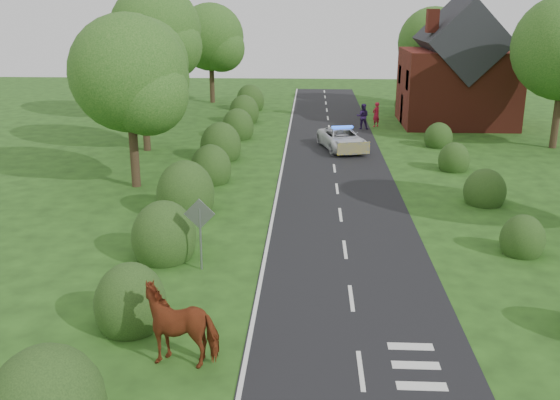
# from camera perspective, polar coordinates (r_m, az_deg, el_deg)

# --- Properties ---
(ground) EXTENTS (120.00, 120.00, 0.00)m
(ground) POSITION_cam_1_polar(r_m,az_deg,el_deg) (19.60, 6.53, -8.95)
(ground) COLOR #213F15
(road) EXTENTS (6.00, 70.00, 0.02)m
(road) POSITION_cam_1_polar(r_m,az_deg,el_deg) (33.69, 5.05, 2.46)
(road) COLOR black
(road) RESTS_ON ground
(road_markings) EXTENTS (4.96, 70.00, 0.01)m
(road_markings) POSITION_cam_1_polar(r_m,az_deg,el_deg) (31.66, 2.28, 1.57)
(road_markings) COLOR white
(road_markings) RESTS_ON road
(hedgerow_left) EXTENTS (2.75, 50.41, 3.00)m
(hedgerow_left) POSITION_cam_1_polar(r_m,az_deg,el_deg) (30.72, -6.94, 2.35)
(hedgerow_left) COLOR #1E3817
(hedgerow_left) RESTS_ON ground
(hedgerow_right) EXTENTS (2.10, 45.78, 2.10)m
(hedgerow_right) POSITION_cam_1_polar(r_m,az_deg,el_deg) (30.90, 17.63, 1.36)
(hedgerow_right) COLOR #1E3817
(hedgerow_right) RESTS_ON ground
(tree_left_a) EXTENTS (5.74, 5.60, 8.38)m
(tree_left_a) POSITION_cam_1_polar(r_m,az_deg,el_deg) (30.75, -13.27, 10.76)
(tree_left_a) COLOR #332316
(tree_left_a) RESTS_ON ground
(tree_left_b) EXTENTS (5.74, 5.60, 8.07)m
(tree_left_b) POSITION_cam_1_polar(r_m,az_deg,el_deg) (38.85, -12.18, 11.69)
(tree_left_b) COLOR #332316
(tree_left_b) RESTS_ON ground
(tree_left_c) EXTENTS (6.97, 6.80, 10.22)m
(tree_left_c) POSITION_cam_1_polar(r_m,az_deg,el_deg) (48.75, -10.96, 14.61)
(tree_left_c) COLOR #332316
(tree_left_c) RESTS_ON ground
(tree_left_d) EXTENTS (6.15, 6.00, 8.89)m
(tree_left_d) POSITION_cam_1_polar(r_m,az_deg,el_deg) (58.14, -6.12, 14.34)
(tree_left_d) COLOR #332316
(tree_left_d) RESTS_ON ground
(tree_right_c) EXTENTS (6.15, 6.00, 8.58)m
(tree_right_c) POSITION_cam_1_polar(r_m,az_deg,el_deg) (56.48, 14.10, 13.55)
(tree_right_c) COLOR #332316
(tree_right_c) RESTS_ON ground
(road_sign) EXTENTS (1.06, 0.08, 2.53)m
(road_sign) POSITION_cam_1_polar(r_m,az_deg,el_deg) (21.08, -7.34, -2.17)
(road_sign) COLOR gray
(road_sign) RESTS_ON ground
(house) EXTENTS (8.00, 7.40, 9.17)m
(house) POSITION_cam_1_polar(r_m,az_deg,el_deg) (48.98, 15.94, 11.05)
(house) COLOR maroon
(house) RESTS_ON ground
(cow) EXTENTS (2.42, 1.34, 1.68)m
(cow) POSITION_cam_1_polar(r_m,az_deg,el_deg) (16.33, -8.92, -11.45)
(cow) COLOR #5C2E15
(cow) RESTS_ON ground
(police_van) EXTENTS (3.29, 5.22, 1.48)m
(police_van) POSITION_cam_1_polar(r_m,az_deg,el_deg) (39.23, 5.69, 5.57)
(police_van) COLOR silver
(police_van) RESTS_ON ground
(pedestrian_red) EXTENTS (0.78, 0.77, 1.81)m
(pedestrian_red) POSITION_cam_1_polar(r_m,az_deg,el_deg) (47.08, 8.78, 7.73)
(pedestrian_red) COLOR red
(pedestrian_red) RESTS_ON ground
(pedestrian_purple) EXTENTS (0.97, 0.80, 1.85)m
(pedestrian_purple) POSITION_cam_1_polar(r_m,az_deg,el_deg) (46.01, 7.57, 7.58)
(pedestrian_purple) COLOR #311B52
(pedestrian_purple) RESTS_ON ground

